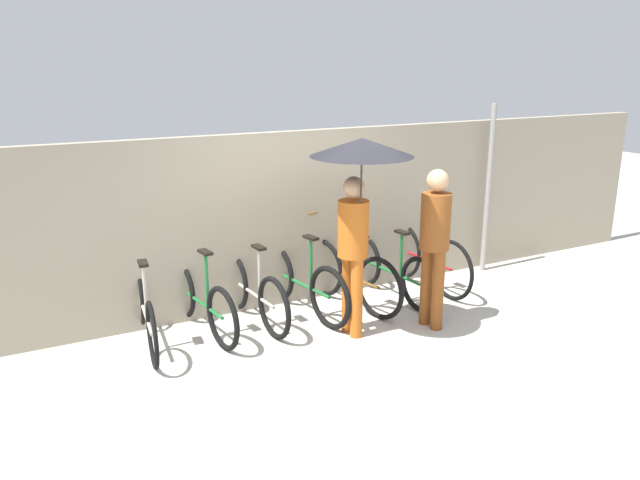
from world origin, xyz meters
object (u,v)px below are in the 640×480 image
parked_bicycle_2 (253,292)px  parked_bicycle_4 (349,276)px  parked_bicycle_1 (201,301)px  parked_bicycle_0 (145,311)px  pedestrian_leading (359,183)px  parked_bicycle_3 (301,283)px  pedestrian_center (435,236)px  parked_bicycle_5 (390,270)px  parked_bicycle_6 (425,258)px

parked_bicycle_2 → parked_bicycle_4: 1.19m
parked_bicycle_1 → parked_bicycle_4: 1.78m
parked_bicycle_0 → parked_bicycle_4: 2.37m
parked_bicycle_1 → pedestrian_leading: (1.42, -0.88, 1.31)m
parked_bicycle_3 → pedestrian_center: pedestrian_center is taller
parked_bicycle_0 → parked_bicycle_3: 1.78m
pedestrian_leading → pedestrian_center: bearing=169.9°
parked_bicycle_0 → pedestrian_center: size_ratio=1.00×
parked_bicycle_4 → pedestrian_leading: 1.54m
parked_bicycle_4 → pedestrian_center: bearing=-164.5°
parked_bicycle_5 → pedestrian_center: bearing=169.5°
parked_bicycle_1 → parked_bicycle_4: bearing=-101.0°
parked_bicycle_4 → parked_bicycle_5: 0.60m
parked_bicycle_4 → pedestrian_leading: bearing=141.8°
parked_bicycle_2 → parked_bicycle_4: (1.19, -0.09, 0.02)m
parked_bicycle_2 → parked_bicycle_4: bearing=-98.9°
parked_bicycle_3 → parked_bicycle_5: parked_bicycle_5 is taller
parked_bicycle_3 → parked_bicycle_5: (1.19, -0.06, -0.02)m
parked_bicycle_0 → parked_bicycle_1: bearing=-82.6°
parked_bicycle_1 → parked_bicycle_2: parked_bicycle_1 is taller
parked_bicycle_4 → pedestrian_center: (0.50, -0.92, 0.65)m
parked_bicycle_2 → parked_bicycle_5: bearing=-96.8°
pedestrian_leading → pedestrian_center: (0.87, -0.15, -0.63)m
pedestrian_leading → pedestrian_center: pedestrian_leading is taller
parked_bicycle_0 → parked_bicycle_5: bearing=-85.4°
parked_bicycle_0 → parked_bicycle_2: parked_bicycle_2 is taller
parked_bicycle_0 → parked_bicycle_2: size_ratio=1.06×
parked_bicycle_2 → pedestrian_center: 2.08m
parked_bicycle_2 → parked_bicycle_6: 2.37m
parked_bicycle_2 → parked_bicycle_1: bearing=84.0°
parked_bicycle_2 → pedestrian_leading: size_ratio=0.79×
parked_bicycle_1 → parked_bicycle_2: size_ratio=1.02×
parked_bicycle_6 → pedestrian_leading: size_ratio=0.81×
parked_bicycle_0 → pedestrian_leading: pedestrian_leading is taller
parked_bicycle_0 → parked_bicycle_4: bearing=-86.2°
parked_bicycle_3 → parked_bicycle_5: bearing=-101.9°
parked_bicycle_6 → pedestrian_center: bearing=143.1°
parked_bicycle_0 → parked_bicycle_1: 0.59m
parked_bicycle_0 → parked_bicycle_5: (2.97, -0.07, -0.00)m
parked_bicycle_1 → parked_bicycle_4: same height
parked_bicycle_3 → pedestrian_center: 1.63m
parked_bicycle_2 → pedestrian_leading: 1.77m
parked_bicycle_1 → parked_bicycle_0: bearing=83.9°
parked_bicycle_2 → pedestrian_center: (1.69, -1.01, 0.67)m
parked_bicycle_1 → parked_bicycle_6: size_ratio=0.98×
parked_bicycle_0 → parked_bicycle_4: parked_bicycle_4 is taller
parked_bicycle_3 → parked_bicycle_1: bearing=79.7°
parked_bicycle_0 → parked_bicycle_3: bearing=-84.4°
parked_bicycle_3 → pedestrian_leading: 1.57m
parked_bicycle_1 → pedestrian_center: pedestrian_center is taller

